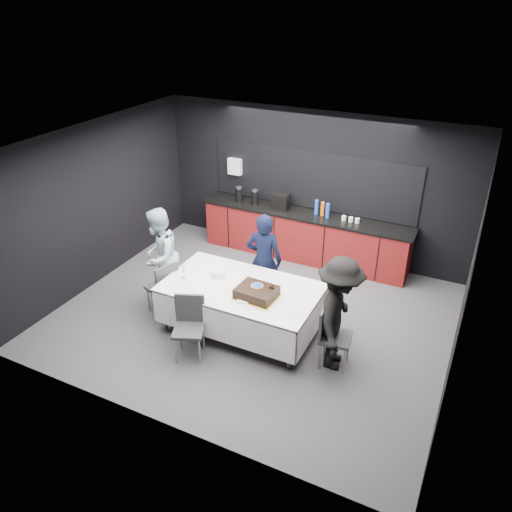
{
  "coord_description": "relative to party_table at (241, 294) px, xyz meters",
  "views": [
    {
      "loc": [
        2.95,
        -5.94,
        4.71
      ],
      "look_at": [
        0.0,
        0.1,
        1.05
      ],
      "focal_mm": 35.0,
      "sensor_mm": 36.0,
      "label": 1
    }
  ],
  "objects": [
    {
      "name": "ground",
      "position": [
        0.0,
        0.4,
        -0.64
      ],
      "size": [
        6.0,
        6.0,
        0.0
      ],
      "primitive_type": "plane",
      "color": "#47474C",
      "rests_on": "ground"
    },
    {
      "name": "room_shell",
      "position": [
        0.0,
        0.4,
        1.22
      ],
      "size": [
        6.04,
        5.04,
        2.82
      ],
      "color": "white",
      "rests_on": "ground"
    },
    {
      "name": "kitchenette",
      "position": [
        -0.02,
        2.62,
        -0.1
      ],
      "size": [
        4.1,
        0.64,
        2.05
      ],
      "color": "#620F10",
      "rests_on": "ground"
    },
    {
      "name": "party_table",
      "position": [
        0.0,
        0.0,
        0.0
      ],
      "size": [
        2.32,
        1.32,
        0.78
      ],
      "color": "#99999E",
      "rests_on": "ground"
    },
    {
      "name": "cake_assembly",
      "position": [
        0.33,
        -0.14,
        0.21
      ],
      "size": [
        0.62,
        0.51,
        0.18
      ],
      "color": "yellow",
      "rests_on": "party_table"
    },
    {
      "name": "plate_stack",
      "position": [
        -0.44,
        0.12,
        0.19
      ],
      "size": [
        0.23,
        0.23,
        0.1
      ],
      "primitive_type": "cylinder",
      "color": "white",
      "rests_on": "party_table"
    },
    {
      "name": "loose_plate_near",
      "position": [
        -0.33,
        -0.44,
        0.14
      ],
      "size": [
        0.2,
        0.2,
        0.01
      ],
      "primitive_type": "cylinder",
      "color": "white",
      "rests_on": "party_table"
    },
    {
      "name": "loose_plate_right_a",
      "position": [
        0.84,
        0.11,
        0.14
      ],
      "size": [
        0.18,
        0.18,
        0.01
      ],
      "primitive_type": "cylinder",
      "color": "white",
      "rests_on": "party_table"
    },
    {
      "name": "loose_plate_right_b",
      "position": [
        0.95,
        -0.29,
        0.14
      ],
      "size": [
        0.21,
        0.21,
        0.01
      ],
      "primitive_type": "cylinder",
      "color": "white",
      "rests_on": "party_table"
    },
    {
      "name": "loose_plate_far",
      "position": [
        0.1,
        0.34,
        0.14
      ],
      "size": [
        0.2,
        0.2,
        0.01
      ],
      "primitive_type": "cylinder",
      "color": "white",
      "rests_on": "party_table"
    },
    {
      "name": "fork_pile",
      "position": [
        0.21,
        -0.36,
        0.15
      ],
      "size": [
        0.18,
        0.14,
        0.03
      ],
      "primitive_type": "cube",
      "rotation": [
        0.0,
        0.0,
        0.29
      ],
      "color": "white",
      "rests_on": "party_table"
    },
    {
      "name": "champagne_flute",
      "position": [
        -0.9,
        -0.17,
        0.3
      ],
      "size": [
        0.06,
        0.06,
        0.22
      ],
      "color": "white",
      "rests_on": "party_table"
    },
    {
      "name": "chair_left",
      "position": [
        -1.3,
        -0.14,
        -0.11
      ],
      "size": [
        0.54,
        0.54,
        0.92
      ],
      "color": "#323238",
      "rests_on": "ground"
    },
    {
      "name": "chair_right",
      "position": [
        1.45,
        -0.15,
        -0.11
      ],
      "size": [
        0.47,
        0.47,
        0.92
      ],
      "color": "#323238",
      "rests_on": "ground"
    },
    {
      "name": "chair_near",
      "position": [
        -0.4,
        -0.81,
        -0.11
      ],
      "size": [
        0.55,
        0.55,
        0.92
      ],
      "color": "#323238",
      "rests_on": "ground"
    },
    {
      "name": "person_center",
      "position": [
        -0.02,
        0.82,
        0.17
      ],
      "size": [
        0.66,
        0.51,
        1.62
      ],
      "primitive_type": "imported",
      "rotation": [
        0.0,
        0.0,
        3.36
      ],
      "color": "black",
      "rests_on": "ground"
    },
    {
      "name": "person_left",
      "position": [
        -1.59,
        0.17,
        0.18
      ],
      "size": [
        0.79,
        0.92,
        1.64
      ],
      "primitive_type": "imported",
      "rotation": [
        0.0,
        0.0,
        -1.34
      ],
      "color": "#A3BCCD",
      "rests_on": "ground"
    },
    {
      "name": "person_right",
      "position": [
        1.54,
        -0.14,
        0.2
      ],
      "size": [
        0.79,
        1.17,
        1.68
      ],
      "primitive_type": "imported",
      "rotation": [
        0.0,
        0.0,
        1.73
      ],
      "color": "black",
      "rests_on": "ground"
    }
  ]
}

